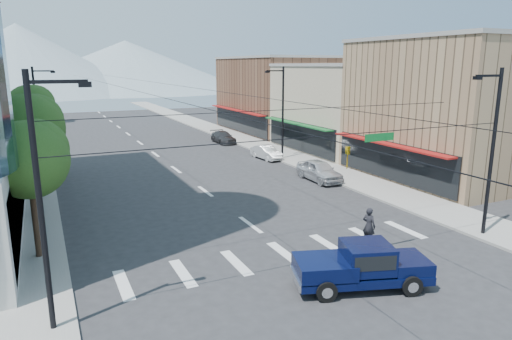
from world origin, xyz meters
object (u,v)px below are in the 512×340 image
(pedestrian, at_px, (369,226))
(parked_car_mid, at_px, (266,153))
(pickup_truck, at_px, (361,265))
(parked_car_near, at_px, (319,171))
(parked_car_far, at_px, (223,137))

(pedestrian, relative_size, parked_car_mid, 0.48)
(pickup_truck, bearing_deg, parked_car_near, 80.25)
(pedestrian, xyz_separation_m, parked_car_far, (4.71, 32.90, -0.30))
(parked_car_mid, bearing_deg, parked_car_near, -95.56)
(pedestrian, bearing_deg, parked_car_far, -29.03)
(parked_car_mid, bearing_deg, parked_car_far, 86.20)
(parked_car_mid, distance_m, parked_car_far, 10.94)
(pickup_truck, height_order, pedestrian, pedestrian)
(parked_car_far, bearing_deg, parked_car_near, -88.87)
(pickup_truck, xyz_separation_m, parked_car_far, (8.09, 36.60, -0.32))
(pickup_truck, distance_m, parked_car_far, 37.48)
(parked_car_mid, bearing_deg, pedestrian, -108.49)
(pickup_truck, xyz_separation_m, parked_car_mid, (8.43, 25.66, -0.33))
(pickup_truck, distance_m, parked_car_mid, 27.01)
(parked_car_near, distance_m, parked_car_far, 20.47)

